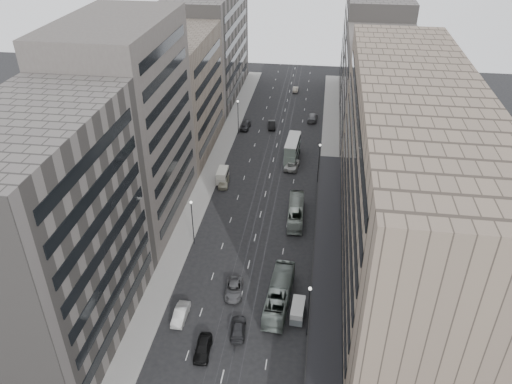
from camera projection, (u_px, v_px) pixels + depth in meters
The scene contains 30 objects.
ground at pixel (240, 301), 70.92m from camera, with size 220.00×220.00×0.00m, color black.
sidewalk_right at pixel (329, 176), 101.03m from camera, with size 4.00×125.00×0.15m, color gray.
sidewalk_left at pixel (213, 168), 103.88m from camera, with size 4.00×125.00×0.15m, color gray.
department_store at pixel (405, 193), 67.24m from camera, with size 19.20×60.00×30.00m.
building_right_mid at pixel (380, 97), 105.84m from camera, with size 15.00×28.00×24.00m, color #4F4944.
building_right_far at pixel (373, 48), 130.05m from camera, with size 15.00×32.00×28.00m, color #5E5955.
building_left_a at pixel (47, 237), 58.83m from camera, with size 15.00×28.00×30.00m, color #5E5955.
building_left_b at pixel (127, 127), 80.52m from camera, with size 15.00×26.00×34.00m, color #4F4944.
building_left_c at pixel (175, 94), 105.62m from camera, with size 15.00×28.00×25.00m, color #6B6053.
building_left_d at pixel (209, 45), 132.62m from camera, with size 15.00×38.00×28.00m, color #5E5955.
lamp_right_near at pixel (309, 306), 62.82m from camera, with size 0.44×0.44×8.32m.
lamp_right_far at pixel (319, 159), 96.50m from camera, with size 0.44×0.44×8.32m.
lamp_left_near at pixel (192, 218), 79.43m from camera, with size 0.44×0.44×8.32m.
lamp_left_far at pixel (238, 113), 115.64m from camera, with size 0.44×0.44×8.32m.
bus_near at pixel (279, 294), 69.62m from camera, with size 2.84×12.12×3.38m, color gray.
bus_far at pixel (296, 212), 87.46m from camera, with size 2.54×10.87×3.03m, color #96A197.
double_decker at pixel (292, 149), 105.90m from camera, with size 3.11×8.90×4.80m.
vw_microbus at pixel (298, 310), 67.59m from camera, with size 2.07×4.20×2.22m.
panel_van at pixel (223, 175), 98.45m from camera, with size 2.19×4.31×2.69m.
sedan_0 at pixel (203, 348), 62.67m from camera, with size 1.92×4.77×1.62m, color black.
sedan_1 at pixel (181, 314), 67.65m from camera, with size 1.63×4.67×1.54m, color #B8B8B4.
sedan_2 at pixel (234, 289), 71.87m from camera, with size 2.40×5.20×1.44m, color #555557.
sedan_3 at pixel (238, 328), 65.59m from camera, with size 1.98×4.87×1.41m, color #27272A.
sedan_4 at pixel (224, 182), 97.65m from camera, with size 1.94×4.83×1.64m, color #ABA68D.
sedan_5 at pixel (272, 125), 120.78m from camera, with size 1.65×4.73×1.56m, color black.
sedan_6 at pixel (292, 164), 103.71m from camera, with size 2.63×5.71×1.59m, color silver.
sedan_7 at pixel (312, 117), 124.59m from camera, with size 2.27×5.57×1.62m, color slate.
sedan_8 at pixel (245, 125), 120.37m from camera, with size 2.03×5.03×1.72m, color #252528.
sedan_9 at pixel (296, 89), 142.14m from camera, with size 1.40×4.01×1.32m, color #C1B5A0.
pedestrian at pixel (315, 381), 58.22m from camera, with size 0.66×0.43×1.80m, color black.
Camera 1 is at (9.50, -51.34, 50.47)m, focal length 35.00 mm.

